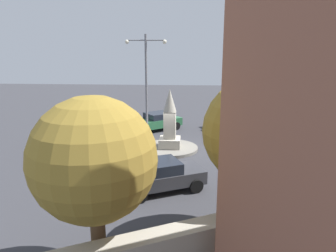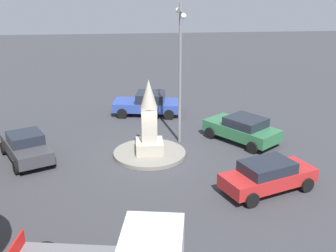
# 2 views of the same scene
# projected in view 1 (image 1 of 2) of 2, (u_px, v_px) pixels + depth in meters

# --- Properties ---
(ground_plane) EXTENTS (80.00, 80.00, 0.00)m
(ground_plane) POSITION_uv_depth(u_px,v_px,m) (170.00, 149.00, 20.45)
(ground_plane) COLOR #38383D
(traffic_island) EXTENTS (3.70, 3.70, 0.19)m
(traffic_island) POSITION_uv_depth(u_px,v_px,m) (170.00, 148.00, 20.42)
(traffic_island) COLOR gray
(traffic_island) RESTS_ON ground
(monument) EXTENTS (1.37, 1.37, 3.82)m
(monument) POSITION_uv_depth(u_px,v_px,m) (170.00, 123.00, 20.03)
(monument) COLOR #B2AA99
(monument) RESTS_ON traffic_island
(streetlamp) EXTENTS (2.82, 0.28, 7.44)m
(streetlamp) POSITION_uv_depth(u_px,v_px,m) (146.00, 79.00, 21.19)
(streetlamp) COLOR slate
(streetlamp) RESTS_ON ground
(car_blue_parked_right) EXTENTS (2.56, 4.46, 1.46)m
(car_blue_parked_right) POSITION_uv_depth(u_px,v_px,m) (74.00, 136.00, 20.94)
(car_blue_parked_right) COLOR #2D479E
(car_blue_parked_right) RESTS_ON ground
(car_dark_grey_parked_left) EXTENTS (4.19, 3.22, 1.43)m
(car_dark_grey_parked_left) POSITION_uv_depth(u_px,v_px,m) (162.00, 175.00, 14.33)
(car_dark_grey_parked_left) COLOR #38383D
(car_dark_grey_parked_left) RESTS_ON ground
(car_red_far_side) EXTENTS (3.11, 4.49, 1.39)m
(car_red_far_side) POSITION_uv_depth(u_px,v_px,m) (227.00, 123.00, 24.73)
(car_red_far_side) COLOR #B22323
(car_red_far_side) RESTS_ON ground
(car_green_near_island) EXTENTS (4.37, 4.02, 1.43)m
(car_green_near_island) POSITION_uv_depth(u_px,v_px,m) (156.00, 121.00, 25.37)
(car_green_near_island) COLOR #2D6B42
(car_green_near_island) RESTS_ON ground
(stone_boundary_wall) EXTENTS (15.05, 8.10, 1.59)m
(stone_boundary_wall) POSITION_uv_depth(u_px,v_px,m) (299.00, 222.00, 10.30)
(stone_boundary_wall) COLOR #B2AA99
(stone_boundary_wall) RESTS_ON ground
(tree_near_wall) EXTENTS (3.56, 3.56, 5.56)m
(tree_near_wall) POSITION_uv_depth(u_px,v_px,m) (257.00, 132.00, 10.05)
(tree_near_wall) COLOR brown
(tree_near_wall) RESTS_ON ground
(tree_mid_cluster) EXTENTS (3.40, 3.40, 5.25)m
(tree_mid_cluster) POSITION_uv_depth(u_px,v_px,m) (94.00, 160.00, 8.15)
(tree_mid_cluster) COLOR brown
(tree_mid_cluster) RESTS_ON ground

